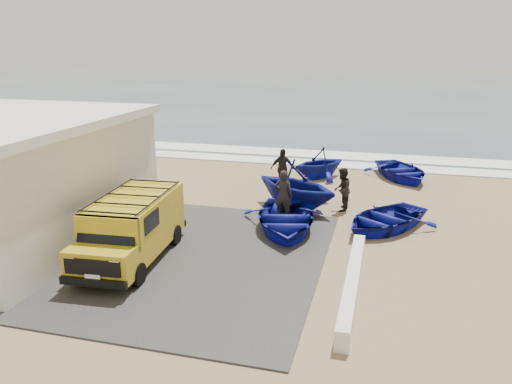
# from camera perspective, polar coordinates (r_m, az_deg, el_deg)

# --- Properties ---
(ground) EXTENTS (160.00, 160.00, 0.00)m
(ground) POSITION_cam_1_polar(r_m,az_deg,el_deg) (18.06, -4.40, -5.03)
(ground) COLOR #8F7853
(slab) EXTENTS (12.00, 10.00, 0.05)m
(slab) POSITION_cam_1_polar(r_m,az_deg,el_deg) (17.12, -13.00, -6.61)
(slab) COLOR #3A3835
(slab) RESTS_ON ground
(ocean) EXTENTS (180.00, 88.00, 0.01)m
(ocean) POSITION_cam_1_polar(r_m,az_deg,el_deg) (72.33, 10.58, 11.17)
(ocean) COLOR #385166
(ocean) RESTS_ON ground
(surf_line) EXTENTS (180.00, 1.60, 0.06)m
(surf_line) POSITION_cam_1_polar(r_m,az_deg,el_deg) (29.14, 3.37, 3.51)
(surf_line) COLOR white
(surf_line) RESTS_ON ground
(surf_wash) EXTENTS (180.00, 2.20, 0.04)m
(surf_wash) POSITION_cam_1_polar(r_m,az_deg,el_deg) (31.53, 4.29, 4.49)
(surf_wash) COLOR white
(surf_wash) RESTS_ON ground
(parapet) EXTENTS (0.35, 6.00, 0.55)m
(parapet) POSITION_cam_1_polar(r_m,az_deg,el_deg) (14.33, 10.95, -10.16)
(parapet) COLOR silver
(parapet) RESTS_ON ground
(van) EXTENTS (2.27, 5.04, 2.11)m
(van) POSITION_cam_1_polar(r_m,az_deg,el_deg) (16.21, -13.97, -3.81)
(van) COLOR gold
(van) RESTS_ON ground
(boat_near_left) EXTENTS (4.11, 5.05, 0.92)m
(boat_near_left) POSITION_cam_1_polar(r_m,az_deg,el_deg) (18.39, 3.31, -3.07)
(boat_near_left) COLOR navy
(boat_near_left) RESTS_ON ground
(boat_near_right) EXTENTS (4.60, 4.89, 0.82)m
(boat_near_right) POSITION_cam_1_polar(r_m,az_deg,el_deg) (19.13, 14.46, -2.96)
(boat_near_right) COLOR navy
(boat_near_right) RESTS_ON ground
(boat_mid_left) EXTENTS (5.08, 4.87, 2.07)m
(boat_mid_left) POSITION_cam_1_polar(r_m,az_deg,el_deg) (20.68, 4.54, 0.83)
(boat_mid_left) COLOR navy
(boat_mid_left) RESTS_ON ground
(boat_far_left) EXTENTS (3.97, 3.99, 1.59)m
(boat_far_left) POSITION_cam_1_polar(r_m,az_deg,el_deg) (25.65, 7.26, 3.33)
(boat_far_left) COLOR navy
(boat_far_left) RESTS_ON ground
(boat_far_right) EXTENTS (4.43, 4.99, 0.86)m
(boat_far_right) POSITION_cam_1_polar(r_m,az_deg,el_deg) (26.38, 16.27, 2.34)
(boat_far_right) COLOR navy
(boat_far_right) RESTS_ON ground
(fisherman_front) EXTENTS (0.77, 0.55, 1.99)m
(fisherman_front) POSITION_cam_1_polar(r_m,az_deg,el_deg) (19.38, 3.15, -0.35)
(fisherman_front) COLOR black
(fisherman_front) RESTS_ON ground
(fisherman_middle) EXTENTS (0.76, 0.94, 1.80)m
(fisherman_middle) POSITION_cam_1_polar(r_m,az_deg,el_deg) (20.73, 9.80, 0.29)
(fisherman_middle) COLOR black
(fisherman_middle) RESTS_ON ground
(fisherman_back) EXTENTS (1.21, 0.90, 1.91)m
(fisherman_back) POSITION_cam_1_polar(r_m,az_deg,el_deg) (23.63, 3.00, 2.69)
(fisherman_back) COLOR black
(fisherman_back) RESTS_ON ground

